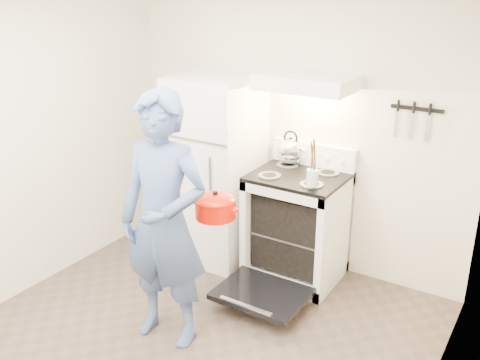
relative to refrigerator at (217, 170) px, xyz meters
name	(u,v)px	position (x,y,z in m)	size (l,w,h in m)	color
floor	(170,359)	(0.58, -1.45, -0.85)	(3.60, 3.60, 0.00)	#4C3D34
back_wall	(293,127)	(0.58, 0.35, 0.40)	(3.20, 0.02, 2.50)	beige
refrigerator	(217,170)	(0.00, 0.00, 0.00)	(0.70, 0.70, 1.70)	white
stove_body	(297,228)	(0.81, 0.02, -0.39)	(0.76, 0.65, 0.92)	white
cooktop	(299,177)	(0.81, 0.02, 0.09)	(0.76, 0.65, 0.03)	black
backsplash	(314,154)	(0.81, 0.31, 0.20)	(0.76, 0.07, 0.20)	white
oven_door	(262,294)	(0.81, -0.57, -0.72)	(0.70, 0.54, 0.04)	black
oven_rack	(297,230)	(0.81, 0.02, -0.41)	(0.60, 0.52, 0.01)	slate
range_hood	(307,82)	(0.81, 0.10, 0.86)	(0.76, 0.50, 0.12)	white
knife_strip	(417,109)	(1.63, 0.33, 0.70)	(0.40, 0.02, 0.03)	black
pizza_stone	(299,235)	(0.88, -0.07, -0.40)	(0.30, 0.30, 0.02)	#947153
tea_kettle	(290,148)	(0.62, 0.23, 0.25)	(0.25, 0.20, 0.30)	silver
utensil_jar	(312,178)	(1.04, -0.21, 0.20)	(0.09, 0.09, 0.13)	silver
person	(164,222)	(0.40, -1.23, 0.07)	(0.67, 0.44, 1.83)	#385780
dutch_oven	(215,208)	(0.63, -0.93, 0.11)	(0.36, 0.29, 0.23)	#C90F00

